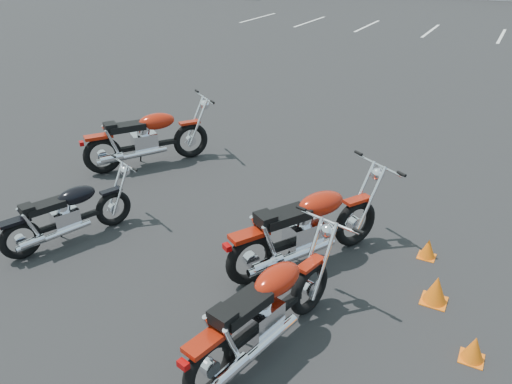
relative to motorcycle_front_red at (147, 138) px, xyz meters
The scene contains 9 objects.
ground 3.27m from the motorcycle_front_red, 33.38° to the right, with size 120.00×120.00×0.00m, color black.
motorcycle_front_red is the anchor object (origin of this frame).
motorcycle_second_black 2.69m from the motorcycle_front_red, 74.57° to the right, with size 1.07×1.90×0.94m.
motorcycle_third_red 4.13m from the motorcycle_front_red, 22.13° to the right, with size 1.64×2.29×1.18m.
motorcycle_rear_red 5.14m from the motorcycle_front_red, 37.97° to the right, with size 1.00×2.23×1.10m.
training_cone_near 5.69m from the motorcycle_front_red, 15.93° to the right, with size 0.29×0.29×0.35m.
training_cone_far 6.41m from the motorcycle_front_red, 21.14° to the right, with size 0.24×0.24×0.28m.
training_cone_extra 5.26m from the motorcycle_front_red, ahead, with size 0.23×0.23×0.27m.
parking_line_stripes 18.24m from the motorcycle_front_red, 89.40° to the left, with size 15.12×4.00×0.01m.
Camera 1 is at (3.11, -4.85, 3.80)m, focal length 35.00 mm.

